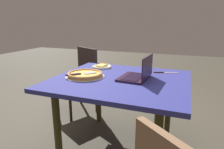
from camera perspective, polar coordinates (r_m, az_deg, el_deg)
ground_plane at (r=2.08m, az=2.16°, el=-20.05°), size 12.00×12.00×0.00m
dining_table at (r=1.80m, az=2.35°, el=-3.61°), size 1.19×1.06×0.70m
laptop at (r=1.76m, az=7.47°, el=-0.01°), size 0.26×0.33×0.21m
pizza_plate at (r=2.19m, az=-2.97°, el=2.35°), size 0.22×0.22×0.04m
pizza_tray at (r=1.84m, az=-7.84°, el=-0.01°), size 0.36×0.36×0.04m
table_knife at (r=2.03m, az=14.60°, el=0.57°), size 0.24×0.10×0.01m
chair_far at (r=2.68m, az=-9.31°, el=-0.13°), size 0.59×0.59×0.86m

